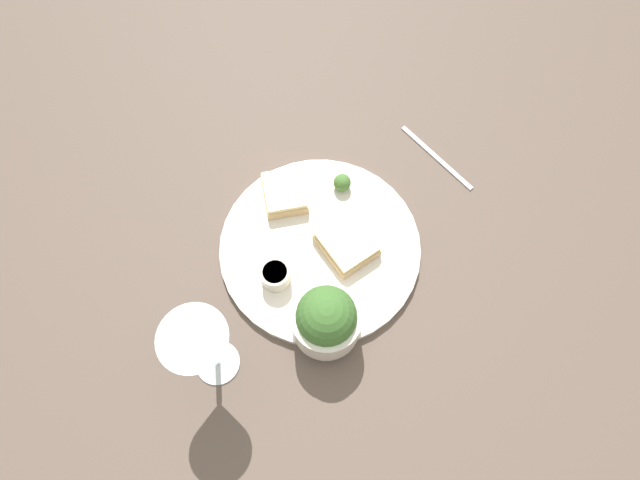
# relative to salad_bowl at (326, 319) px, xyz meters

# --- Properties ---
(ground_plane) EXTENTS (4.00, 4.00, 0.00)m
(ground_plane) POSITION_rel_salad_bowl_xyz_m (0.11, -0.08, -0.06)
(ground_plane) COLOR brown
(dinner_plate) EXTENTS (0.32, 0.32, 0.01)m
(dinner_plate) POSITION_rel_salad_bowl_xyz_m (0.11, -0.08, -0.05)
(dinner_plate) COLOR silver
(dinner_plate) RESTS_ON ground_plane
(salad_bowl) EXTENTS (0.10, 0.10, 0.10)m
(salad_bowl) POSITION_rel_salad_bowl_xyz_m (0.00, 0.00, 0.00)
(salad_bowl) COLOR silver
(salad_bowl) RESTS_ON dinner_plate
(sauce_ramekin) EXTENTS (0.05, 0.05, 0.03)m
(sauce_ramekin) POSITION_rel_salad_bowl_xyz_m (0.11, 0.01, -0.03)
(sauce_ramekin) COLOR beige
(sauce_ramekin) RESTS_ON dinner_plate
(cheese_toast_near) EXTENTS (0.09, 0.08, 0.03)m
(cheese_toast_near) POSITION_rel_salad_bowl_xyz_m (0.08, -0.11, -0.03)
(cheese_toast_near) COLOR tan
(cheese_toast_near) RESTS_ON dinner_plate
(cheese_toast_far) EXTENTS (0.10, 0.10, 0.03)m
(cheese_toast_far) POSITION_rel_salad_bowl_xyz_m (0.21, -0.09, -0.03)
(cheese_toast_far) COLOR tan
(cheese_toast_far) RESTS_ON dinner_plate
(wine_glass) EXTENTS (0.09, 0.09, 0.16)m
(wine_glass) POSITION_rel_salad_bowl_xyz_m (0.06, 0.15, 0.06)
(wine_glass) COLOR silver
(wine_glass) RESTS_ON ground_plane
(garnish) EXTENTS (0.03, 0.03, 0.03)m
(garnish) POSITION_rel_salad_bowl_xyz_m (0.16, -0.18, -0.03)
(garnish) COLOR #477533
(garnish) RESTS_ON dinner_plate
(fork) EXTENTS (0.17, 0.01, 0.01)m
(fork) POSITION_rel_salad_bowl_xyz_m (0.11, -0.35, -0.06)
(fork) COLOR silver
(fork) RESTS_ON ground_plane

